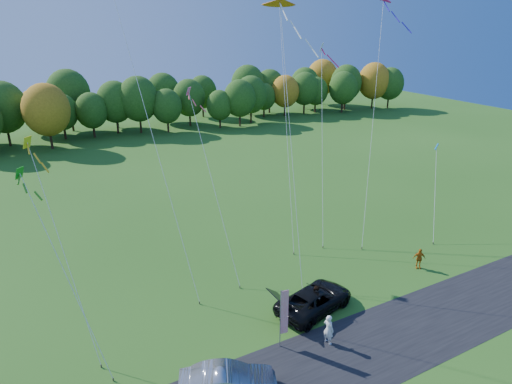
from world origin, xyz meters
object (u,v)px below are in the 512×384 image
silver_sedan (228,382)px  person_east (419,258)px  feather_flag (284,312)px  black_suv (315,299)px

silver_sedan → person_east: 19.18m
feather_flag → black_suv: bearing=28.4°
person_east → feather_flag: bearing=-138.2°
black_suv → silver_sedan: 9.17m
silver_sedan → feather_flag: size_ratio=1.29×
person_east → feather_flag: (-14.12, -2.59, 1.56)m
black_suv → person_east: (10.36, 0.56, 0.03)m
black_suv → silver_sedan: silver_sedan is taller
silver_sedan → feather_flag: 5.15m
silver_sedan → feather_flag: (4.52, 1.92, 1.56)m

